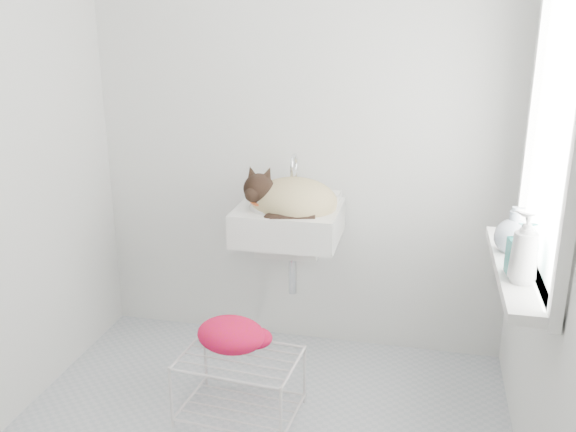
% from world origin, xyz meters
% --- Properties ---
extents(back_wall, '(2.20, 0.02, 2.50)m').
position_xyz_m(back_wall, '(0.00, 1.00, 1.25)').
color(back_wall, silver).
rests_on(back_wall, ground).
extents(right_wall, '(0.02, 2.00, 2.50)m').
position_xyz_m(right_wall, '(1.10, 0.00, 1.25)').
color(right_wall, silver).
rests_on(right_wall, ground).
extents(window_glass, '(0.01, 0.80, 1.00)m').
position_xyz_m(window_glass, '(1.09, 0.20, 1.35)').
color(window_glass, white).
rests_on(window_glass, right_wall).
extents(window_frame, '(0.04, 0.90, 1.10)m').
position_xyz_m(window_frame, '(1.07, 0.20, 1.35)').
color(window_frame, white).
rests_on(window_frame, right_wall).
extents(windowsill, '(0.16, 0.88, 0.04)m').
position_xyz_m(windowsill, '(1.01, 0.20, 0.83)').
color(windowsill, white).
rests_on(windowsill, right_wall).
extents(sink, '(0.51, 0.44, 0.20)m').
position_xyz_m(sink, '(0.00, 0.74, 0.85)').
color(sink, white).
rests_on(sink, back_wall).
extents(faucet, '(0.18, 0.13, 0.18)m').
position_xyz_m(faucet, '(0.00, 0.92, 0.99)').
color(faucet, silver).
rests_on(faucet, sink).
extents(cat, '(0.44, 0.36, 0.28)m').
position_xyz_m(cat, '(0.01, 0.72, 0.89)').
color(cat, tan).
rests_on(cat, sink).
extents(wire_rack, '(0.54, 0.40, 0.30)m').
position_xyz_m(wire_rack, '(-0.11, 0.21, 0.15)').
color(wire_rack, silver).
rests_on(wire_rack, floor).
extents(towel, '(0.36, 0.29, 0.13)m').
position_xyz_m(towel, '(-0.16, 0.27, 0.33)').
color(towel, red).
rests_on(towel, wire_rack).
extents(bottle_a, '(0.12, 0.12, 0.22)m').
position_xyz_m(bottle_a, '(1.00, 0.03, 0.85)').
color(bottle_a, silver).
rests_on(bottle_a, windowsill).
extents(bottle_b, '(0.10, 0.10, 0.20)m').
position_xyz_m(bottle_b, '(1.00, 0.09, 0.85)').
color(bottle_b, teal).
rests_on(bottle_b, windowsill).
extents(bottle_c, '(0.15, 0.15, 0.19)m').
position_xyz_m(bottle_c, '(1.00, 0.33, 0.85)').
color(bottle_c, silver).
rests_on(bottle_c, windowsill).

